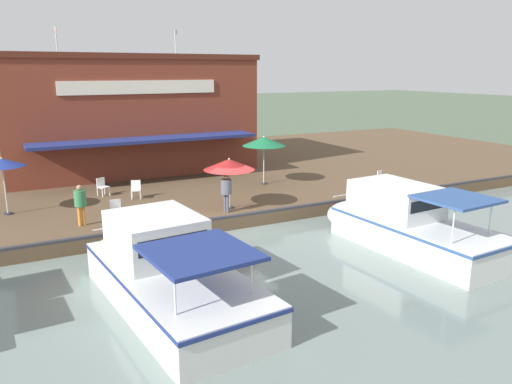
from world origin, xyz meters
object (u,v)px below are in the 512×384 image
object	(u,v)px
cafe_chair_beside_entrance	(382,178)
cafe_chair_facing_river	(136,189)
cafe_chair_far_corner_seat	(102,186)
motorboat_outer_channel	(162,269)
patio_umbrella_back_row	(2,163)
patio_umbrella_mid_patio_left	(229,164)
tree_downstream_bank	(135,90)
cafe_chair_under_first_umbrella	(116,209)
person_near_entrance	(226,189)
waterfront_restaurant	(123,112)
patio_umbrella_far_corner	(264,141)
person_at_quay_edge	(80,200)
motorboat_mid_row	(401,222)

from	to	relation	value
cafe_chair_beside_entrance	cafe_chair_facing_river	distance (m)	12.34
cafe_chair_far_corner_seat	motorboat_outer_channel	bearing A→B (deg)	-2.04
patio_umbrella_back_row	patio_umbrella_mid_patio_left	xyz separation A→B (m)	(3.43, 8.65, -0.25)
cafe_chair_beside_entrance	cafe_chair_far_corner_seat	bearing A→B (deg)	-109.93
tree_downstream_bank	cafe_chair_far_corner_seat	bearing A→B (deg)	-21.15
cafe_chair_under_first_umbrella	person_near_entrance	xyz separation A→B (m)	(0.90, 4.41, 0.54)
patio_umbrella_back_row	cafe_chair_far_corner_seat	xyz separation A→B (m)	(-1.45, 4.16, -1.72)
patio_umbrella_back_row	person_near_entrance	distance (m)	9.23
patio_umbrella_back_row	cafe_chair_beside_entrance	world-z (taller)	patio_umbrella_back_row
waterfront_restaurant	cafe_chair_facing_river	bearing A→B (deg)	-10.24
waterfront_restaurant	cafe_chair_far_corner_seat	xyz separation A→B (m)	(7.07, -2.80, -2.90)
person_near_entrance	motorboat_outer_channel	xyz separation A→B (m)	(5.52, -4.50, -0.71)
patio_umbrella_mid_patio_left	tree_downstream_bank	xyz separation A→B (m)	(-18.08, 0.63, 2.53)
cafe_chair_under_first_umbrella	cafe_chair_facing_river	size ratio (longest dim) A/B	1.00
waterfront_restaurant	patio_umbrella_far_corner	distance (m)	10.00
waterfront_restaurant	cafe_chair_under_first_umbrella	size ratio (longest dim) A/B	16.75
patio_umbrella_mid_patio_left	cafe_chair_facing_river	bearing A→B (deg)	-138.30
patio_umbrella_mid_patio_left	cafe_chair_far_corner_seat	world-z (taller)	patio_umbrella_mid_patio_left
person_at_quay_edge	cafe_chair_under_first_umbrella	bearing A→B (deg)	91.38
patio_umbrella_far_corner	tree_downstream_bank	world-z (taller)	tree_downstream_bank
patio_umbrella_mid_patio_left	motorboat_outer_channel	world-z (taller)	patio_umbrella_mid_patio_left
patio_umbrella_far_corner	person_near_entrance	world-z (taller)	patio_umbrella_far_corner
waterfront_restaurant	patio_umbrella_far_corner	size ratio (longest dim) A/B	5.58
motorboat_outer_channel	patio_umbrella_back_row	bearing A→B (deg)	-158.21
cafe_chair_facing_river	waterfront_restaurant	bearing A→B (deg)	169.76
patio_umbrella_far_corner	person_at_quay_edge	world-z (taller)	patio_umbrella_far_corner
waterfront_restaurant	tree_downstream_bank	bearing A→B (deg)	159.36
cafe_chair_facing_river	motorboat_outer_channel	distance (m)	9.74
waterfront_restaurant	motorboat_outer_channel	world-z (taller)	waterfront_restaurant
waterfront_restaurant	person_at_quay_edge	distance (m)	12.63
cafe_chair_facing_river	motorboat_mid_row	distance (m)	12.09
person_near_entrance	cafe_chair_facing_river	bearing A→B (deg)	-145.34
patio_umbrella_mid_patio_left	cafe_chair_under_first_umbrella	size ratio (longest dim) A/B	2.61
cafe_chair_beside_entrance	motorboat_mid_row	distance (m)	7.31
patio_umbrella_far_corner	motorboat_mid_row	xyz separation A→B (m)	(9.35, 0.81, -1.94)
patio_umbrella_back_row	tree_downstream_bank	distance (m)	17.48
patio_umbrella_mid_patio_left	cafe_chair_facing_river	xyz separation A→B (m)	(-3.58, -3.19, -1.47)
patio_umbrella_back_row	cafe_chair_far_corner_seat	world-z (taller)	patio_umbrella_back_row
cafe_chair_beside_entrance	tree_downstream_bank	size ratio (longest dim) A/B	0.13
waterfront_restaurant	cafe_chair_beside_entrance	bearing A→B (deg)	41.12
patio_umbrella_back_row	motorboat_mid_row	size ratio (longest dim) A/B	0.31
patio_umbrella_back_row	cafe_chair_under_first_umbrella	world-z (taller)	patio_umbrella_back_row
cafe_chair_facing_river	tree_downstream_bank	world-z (taller)	tree_downstream_bank
motorboat_mid_row	tree_downstream_bank	world-z (taller)	tree_downstream_bank
patio_umbrella_mid_patio_left	cafe_chair_beside_entrance	world-z (taller)	patio_umbrella_mid_patio_left
patio_umbrella_far_corner	cafe_chair_far_corner_seat	distance (m)	8.37
person_at_quay_edge	motorboat_mid_row	xyz separation A→B (m)	(6.20, 10.51, -0.68)
patio_umbrella_back_row	motorboat_mid_row	distance (m)	16.10
patio_umbrella_far_corner	person_at_quay_edge	size ratio (longest dim) A/B	1.58
cafe_chair_facing_river	patio_umbrella_mid_patio_left	bearing A→B (deg)	41.70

